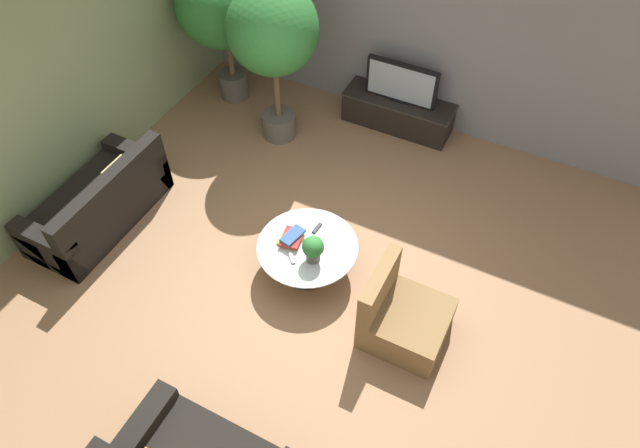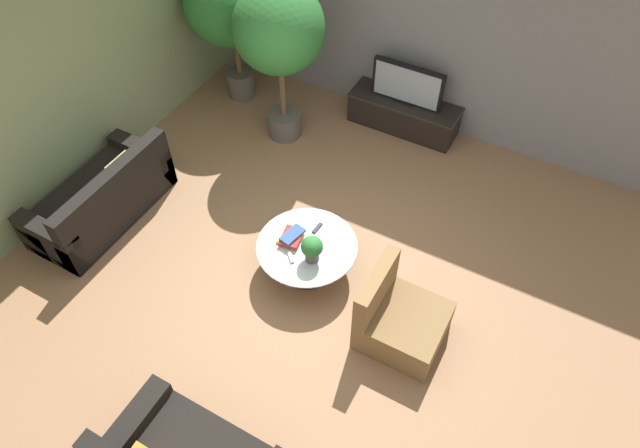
{
  "view_description": "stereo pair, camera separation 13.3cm",
  "coord_description": "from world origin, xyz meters",
  "px_view_note": "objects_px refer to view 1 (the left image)",
  "views": [
    {
      "loc": [
        1.78,
        -3.2,
        5.19
      ],
      "look_at": [
        -0.04,
        0.38,
        0.55
      ],
      "focal_mm": 32.0,
      "sensor_mm": 36.0,
      "label": 1
    },
    {
      "loc": [
        1.89,
        -3.14,
        5.19
      ],
      "look_at": [
        -0.04,
        0.38,
        0.55
      ],
      "focal_mm": 32.0,
      "sensor_mm": 36.0,
      "label": 2
    }
  ],
  "objects_px": {
    "potted_plant_tabletop": "(313,248)",
    "media_console": "(398,112)",
    "armchair_wicker": "(402,317)",
    "coffee_table": "(308,253)",
    "television": "(402,83)",
    "potted_palm_tall": "(224,9)",
    "potted_palm_corner": "(273,35)",
    "couch_by_wall": "(99,204)"
  },
  "relations": [
    {
      "from": "potted_plant_tabletop",
      "to": "media_console",
      "type": "bearing_deg",
      "value": 93.74
    },
    {
      "from": "armchair_wicker",
      "to": "potted_plant_tabletop",
      "type": "distance_m",
      "value": 1.13
    },
    {
      "from": "media_console",
      "to": "coffee_table",
      "type": "height_order",
      "value": "media_console"
    },
    {
      "from": "armchair_wicker",
      "to": "television",
      "type": "bearing_deg",
      "value": 22.41
    },
    {
      "from": "potted_palm_tall",
      "to": "potted_plant_tabletop",
      "type": "height_order",
      "value": "potted_palm_tall"
    },
    {
      "from": "coffee_table",
      "to": "potted_plant_tabletop",
      "type": "height_order",
      "value": "potted_plant_tabletop"
    },
    {
      "from": "television",
      "to": "potted_palm_corner",
      "type": "relative_size",
      "value": 0.46
    },
    {
      "from": "armchair_wicker",
      "to": "potted_palm_corner",
      "type": "distance_m",
      "value": 3.64
    },
    {
      "from": "television",
      "to": "potted_palm_tall",
      "type": "relative_size",
      "value": 0.5
    },
    {
      "from": "armchair_wicker",
      "to": "potted_palm_tall",
      "type": "xyz_separation_m",
      "value": [
        -3.67,
        2.63,
        1.11
      ]
    },
    {
      "from": "television",
      "to": "potted_palm_corner",
      "type": "xyz_separation_m",
      "value": [
        -1.38,
        -0.91,
        0.81
      ]
    },
    {
      "from": "couch_by_wall",
      "to": "potted_palm_corner",
      "type": "distance_m",
      "value": 2.87
    },
    {
      "from": "potted_palm_tall",
      "to": "potted_palm_corner",
      "type": "xyz_separation_m",
      "value": [
        1.03,
        -0.47,
        0.15
      ]
    },
    {
      "from": "media_console",
      "to": "coffee_table",
      "type": "bearing_deg",
      "value": -88.92
    },
    {
      "from": "potted_palm_tall",
      "to": "potted_palm_corner",
      "type": "relative_size",
      "value": 0.91
    },
    {
      "from": "coffee_table",
      "to": "armchair_wicker",
      "type": "distance_m",
      "value": 1.25
    },
    {
      "from": "television",
      "to": "armchair_wicker",
      "type": "relative_size",
      "value": 1.14
    },
    {
      "from": "coffee_table",
      "to": "couch_by_wall",
      "type": "distance_m",
      "value": 2.56
    },
    {
      "from": "couch_by_wall",
      "to": "television",
      "type": "bearing_deg",
      "value": 142.82
    },
    {
      "from": "couch_by_wall",
      "to": "armchair_wicker",
      "type": "height_order",
      "value": "armchair_wicker"
    },
    {
      "from": "couch_by_wall",
      "to": "potted_palm_tall",
      "type": "xyz_separation_m",
      "value": [
        0.07,
        2.81,
        1.1
      ]
    },
    {
      "from": "armchair_wicker",
      "to": "potted_plant_tabletop",
      "type": "xyz_separation_m",
      "value": [
        -1.08,
        0.16,
        0.31
      ]
    },
    {
      "from": "couch_by_wall",
      "to": "potted_plant_tabletop",
      "type": "distance_m",
      "value": 2.7
    },
    {
      "from": "coffee_table",
      "to": "potted_palm_corner",
      "type": "xyz_separation_m",
      "value": [
        -1.43,
        1.88,
        1.24
      ]
    },
    {
      "from": "media_console",
      "to": "potted_plant_tabletop",
      "type": "relative_size",
      "value": 4.76
    },
    {
      "from": "media_console",
      "to": "coffee_table",
      "type": "xyz_separation_m",
      "value": [
        0.05,
        -2.79,
        0.05
      ]
    },
    {
      "from": "media_console",
      "to": "potted_plant_tabletop",
      "type": "distance_m",
      "value": 2.94
    },
    {
      "from": "coffee_table",
      "to": "potted_palm_tall",
      "type": "distance_m",
      "value": 3.57
    },
    {
      "from": "television",
      "to": "potted_palm_corner",
      "type": "height_order",
      "value": "potted_palm_corner"
    },
    {
      "from": "coffee_table",
      "to": "potted_palm_tall",
      "type": "bearing_deg",
      "value": 136.37
    },
    {
      "from": "media_console",
      "to": "potted_palm_tall",
      "type": "distance_m",
      "value": 2.7
    },
    {
      "from": "potted_palm_corner",
      "to": "media_console",
      "type": "bearing_deg",
      "value": 33.52
    },
    {
      "from": "potted_palm_tall",
      "to": "potted_plant_tabletop",
      "type": "xyz_separation_m",
      "value": [
        2.59,
        -2.47,
        -0.8
      ]
    },
    {
      "from": "potted_palm_corner",
      "to": "potted_plant_tabletop",
      "type": "height_order",
      "value": "potted_palm_corner"
    },
    {
      "from": "media_console",
      "to": "potted_palm_corner",
      "type": "relative_size",
      "value": 0.71
    },
    {
      "from": "media_console",
      "to": "coffee_table",
      "type": "distance_m",
      "value": 2.79
    },
    {
      "from": "potted_plant_tabletop",
      "to": "television",
      "type": "bearing_deg",
      "value": 93.74
    },
    {
      "from": "couch_by_wall",
      "to": "potted_plant_tabletop",
      "type": "xyz_separation_m",
      "value": [
        2.66,
        0.34,
        0.3
      ]
    },
    {
      "from": "television",
      "to": "couch_by_wall",
      "type": "distance_m",
      "value": 4.11
    },
    {
      "from": "media_console",
      "to": "potted_palm_tall",
      "type": "relative_size",
      "value": 0.78
    },
    {
      "from": "television",
      "to": "couch_by_wall",
      "type": "xyz_separation_m",
      "value": [
        -2.47,
        -3.25,
        -0.43
      ]
    },
    {
      "from": "armchair_wicker",
      "to": "potted_palm_corner",
      "type": "height_order",
      "value": "potted_palm_corner"
    }
  ]
}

